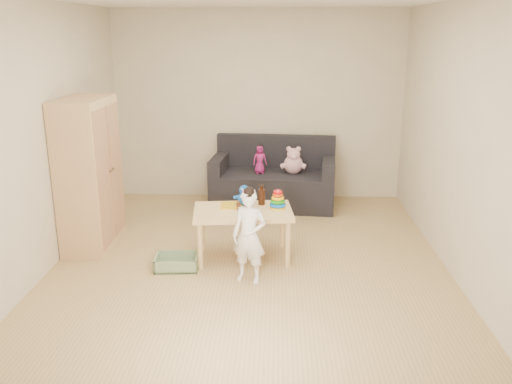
{
  "coord_description": "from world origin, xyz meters",
  "views": [
    {
      "loc": [
        0.27,
        -5.29,
        2.31
      ],
      "look_at": [
        0.05,
        0.25,
        0.65
      ],
      "focal_mm": 38.0,
      "sensor_mm": 36.0,
      "label": 1
    }
  ],
  "objects_px": {
    "sofa": "(273,189)",
    "toddler": "(249,237)",
    "play_table": "(243,234)",
    "wardrobe": "(89,174)"
  },
  "relations": [
    {
      "from": "sofa",
      "to": "toddler",
      "type": "relative_size",
      "value": 1.86
    },
    {
      "from": "wardrobe",
      "to": "toddler",
      "type": "relative_size",
      "value": 1.85
    },
    {
      "from": "toddler",
      "to": "wardrobe",
      "type": "bearing_deg",
      "value": 171.93
    },
    {
      "from": "sofa",
      "to": "toddler",
      "type": "bearing_deg",
      "value": -89.48
    },
    {
      "from": "wardrobe",
      "to": "toddler",
      "type": "height_order",
      "value": "wardrobe"
    },
    {
      "from": "sofa",
      "to": "play_table",
      "type": "xyz_separation_m",
      "value": [
        -0.3,
        -1.81,
        0.03
      ]
    },
    {
      "from": "play_table",
      "to": "toddler",
      "type": "xyz_separation_m",
      "value": [
        0.09,
        -0.54,
        0.18
      ]
    },
    {
      "from": "sofa",
      "to": "play_table",
      "type": "relative_size",
      "value": 1.63
    },
    {
      "from": "wardrobe",
      "to": "sofa",
      "type": "relative_size",
      "value": 0.99
    },
    {
      "from": "play_table",
      "to": "toddler",
      "type": "height_order",
      "value": "toddler"
    }
  ]
}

